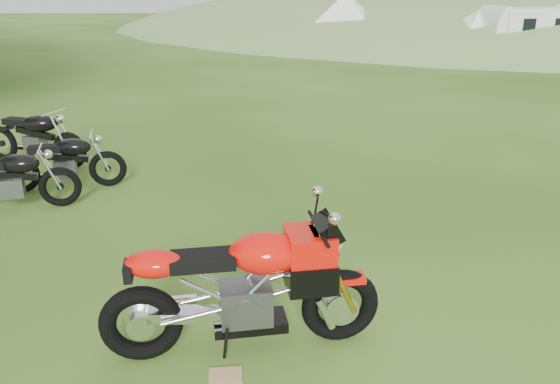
{
  "coord_description": "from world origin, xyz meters",
  "views": [
    {
      "loc": [
        -0.4,
        -6.0,
        2.98
      ],
      "look_at": [
        -0.27,
        0.4,
        0.55
      ],
      "focal_mm": 35.0,
      "sensor_mm": 36.0,
      "label": 1
    }
  ],
  "objects_px": {
    "caravan": "(532,32)",
    "vintage_moto_a": "(8,179)",
    "vintage_moto_d": "(33,136)",
    "tent_right": "(479,30)",
    "plywood_board": "(225,376)",
    "tent_mid": "(346,20)",
    "sport_motorcycle": "(242,279)",
    "vintage_moto_b": "(63,161)"
  },
  "relations": [
    {
      "from": "plywood_board",
      "to": "vintage_moto_a",
      "type": "xyz_separation_m",
      "value": [
        -3.24,
        3.56,
        0.47
      ]
    },
    {
      "from": "sport_motorcycle",
      "to": "vintage_moto_b",
      "type": "distance_m",
      "value": 4.98
    },
    {
      "from": "vintage_moto_a",
      "to": "sport_motorcycle",
      "type": "bearing_deg",
      "value": -58.37
    },
    {
      "from": "tent_right",
      "to": "caravan",
      "type": "bearing_deg",
      "value": -21.91
    },
    {
      "from": "sport_motorcycle",
      "to": "tent_mid",
      "type": "distance_m",
      "value": 25.2
    },
    {
      "from": "tent_mid",
      "to": "tent_right",
      "type": "relative_size",
      "value": 1.18
    },
    {
      "from": "vintage_moto_d",
      "to": "sport_motorcycle",
      "type": "bearing_deg",
      "value": -35.47
    },
    {
      "from": "vintage_moto_b",
      "to": "tent_right",
      "type": "distance_m",
      "value": 21.12
    },
    {
      "from": "plywood_board",
      "to": "tent_right",
      "type": "height_order",
      "value": "tent_right"
    },
    {
      "from": "caravan",
      "to": "vintage_moto_a",
      "type": "bearing_deg",
      "value": -141.91
    },
    {
      "from": "vintage_moto_a",
      "to": "vintage_moto_b",
      "type": "height_order",
      "value": "vintage_moto_a"
    },
    {
      "from": "vintage_moto_a",
      "to": "tent_right",
      "type": "bearing_deg",
      "value": 38.84
    },
    {
      "from": "vintage_moto_b",
      "to": "vintage_moto_d",
      "type": "height_order",
      "value": "vintage_moto_d"
    },
    {
      "from": "tent_mid",
      "to": "tent_right",
      "type": "bearing_deg",
      "value": -16.32
    },
    {
      "from": "sport_motorcycle",
      "to": "tent_right",
      "type": "distance_m",
      "value": 23.11
    },
    {
      "from": "plywood_board",
      "to": "vintage_moto_b",
      "type": "height_order",
      "value": "vintage_moto_b"
    },
    {
      "from": "tent_mid",
      "to": "caravan",
      "type": "bearing_deg",
      "value": -11.03
    },
    {
      "from": "plywood_board",
      "to": "vintage_moto_a",
      "type": "distance_m",
      "value": 4.83
    },
    {
      "from": "sport_motorcycle",
      "to": "vintage_moto_d",
      "type": "xyz_separation_m",
      "value": [
        -3.87,
        5.31,
        -0.16
      ]
    },
    {
      "from": "vintage_moto_b",
      "to": "caravan",
      "type": "distance_m",
      "value": 22.06
    },
    {
      "from": "plywood_board",
      "to": "tent_right",
      "type": "distance_m",
      "value": 23.55
    },
    {
      "from": "plywood_board",
      "to": "caravan",
      "type": "height_order",
      "value": "caravan"
    },
    {
      "from": "plywood_board",
      "to": "vintage_moto_a",
      "type": "bearing_deg",
      "value": 132.29
    },
    {
      "from": "vintage_moto_a",
      "to": "vintage_moto_b",
      "type": "distance_m",
      "value": 0.97
    },
    {
      "from": "plywood_board",
      "to": "tent_mid",
      "type": "xyz_separation_m",
      "value": [
        4.31,
        25.24,
        1.32
      ]
    },
    {
      "from": "sport_motorcycle",
      "to": "plywood_board",
      "type": "bearing_deg",
      "value": -117.44
    },
    {
      "from": "sport_motorcycle",
      "to": "caravan",
      "type": "bearing_deg",
      "value": 52.01
    },
    {
      "from": "tent_right",
      "to": "vintage_moto_d",
      "type": "bearing_deg",
      "value": -138.66
    },
    {
      "from": "vintage_moto_d",
      "to": "vintage_moto_b",
      "type": "bearing_deg",
      "value": -34.92
    },
    {
      "from": "vintage_moto_d",
      "to": "tent_right",
      "type": "height_order",
      "value": "tent_right"
    },
    {
      "from": "sport_motorcycle",
      "to": "plywood_board",
      "type": "height_order",
      "value": "sport_motorcycle"
    },
    {
      "from": "vintage_moto_a",
      "to": "vintage_moto_d",
      "type": "height_order",
      "value": "vintage_moto_d"
    },
    {
      "from": "vintage_moto_b",
      "to": "tent_mid",
      "type": "relative_size",
      "value": 0.58
    },
    {
      "from": "sport_motorcycle",
      "to": "vintage_moto_b",
      "type": "bearing_deg",
      "value": 117.78
    },
    {
      "from": "sport_motorcycle",
      "to": "tent_right",
      "type": "height_order",
      "value": "tent_right"
    },
    {
      "from": "vintage_moto_b",
      "to": "tent_right",
      "type": "xyz_separation_m",
      "value": [
        12.51,
        17.0,
        0.66
      ]
    },
    {
      "from": "vintage_moto_a",
      "to": "tent_mid",
      "type": "relative_size",
      "value": 0.59
    },
    {
      "from": "tent_mid",
      "to": "caravan",
      "type": "height_order",
      "value": "tent_mid"
    },
    {
      "from": "vintage_moto_d",
      "to": "tent_mid",
      "type": "bearing_deg",
      "value": 86.02
    },
    {
      "from": "sport_motorcycle",
      "to": "caravan",
      "type": "distance_m",
      "value": 23.62
    },
    {
      "from": "plywood_board",
      "to": "vintage_moto_b",
      "type": "relative_size",
      "value": 0.15
    },
    {
      "from": "plywood_board",
      "to": "vintage_moto_d",
      "type": "height_order",
      "value": "vintage_moto_d"
    }
  ]
}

